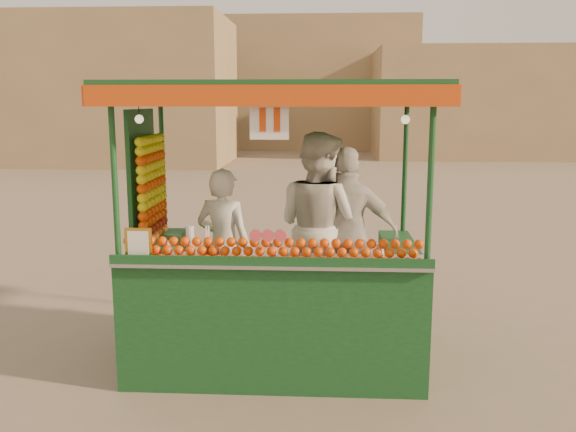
# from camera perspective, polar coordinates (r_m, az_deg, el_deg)

# --- Properties ---
(ground) EXTENTS (90.00, 90.00, 0.00)m
(ground) POSITION_cam_1_polar(r_m,az_deg,el_deg) (6.68, 3.01, -12.23)
(ground) COLOR #756653
(ground) RESTS_ON ground
(building_left) EXTENTS (10.00, 6.00, 6.00)m
(building_left) POSITION_cam_1_polar(r_m,az_deg,el_deg) (27.67, -16.10, 11.01)
(building_left) COLOR #9A7F58
(building_left) RESTS_ON ground
(building_right) EXTENTS (9.00, 6.00, 5.00)m
(building_right) POSITION_cam_1_polar(r_m,az_deg,el_deg) (30.96, 16.51, 9.97)
(building_right) COLOR #9A7F58
(building_right) RESTS_ON ground
(building_center) EXTENTS (14.00, 7.00, 7.00)m
(building_center) POSITION_cam_1_polar(r_m,az_deg,el_deg) (36.22, 0.02, 12.00)
(building_center) COLOR #9A7F58
(building_center) RESTS_ON ground
(juice_cart) EXTENTS (3.03, 1.97, 2.76)m
(juice_cart) POSITION_cam_1_polar(r_m,az_deg,el_deg) (6.07, -1.81, -5.63)
(juice_cart) COLOR #113E19
(juice_cart) RESTS_ON ground
(vendor_left) EXTENTS (0.67, 0.53, 1.61)m
(vendor_left) POSITION_cam_1_polar(r_m,az_deg,el_deg) (6.35, -5.97, -2.79)
(vendor_left) COLOR white
(vendor_left) RESTS_ON ground
(vendor_middle) EXTENTS (1.21, 1.18, 1.96)m
(vendor_middle) POSITION_cam_1_polar(r_m,az_deg,el_deg) (6.41, 2.78, -0.99)
(vendor_middle) COLOR silver
(vendor_middle) RESTS_ON ground
(vendor_right) EXTENTS (1.09, 0.51, 1.81)m
(vendor_right) POSITION_cam_1_polar(r_m,az_deg,el_deg) (6.44, 5.50, -1.67)
(vendor_right) COLOR beige
(vendor_right) RESTS_ON ground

